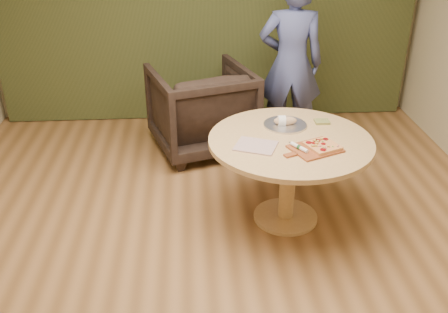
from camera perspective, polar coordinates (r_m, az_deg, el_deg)
room_shell at (r=3.06m, az=-0.16°, el=7.87°), size 5.04×6.04×2.84m
curtain at (r=5.87m, az=-2.13°, el=17.47°), size 4.80×0.14×2.78m
pedestal_table at (r=4.00m, az=7.50°, el=0.22°), size 1.29×1.29×0.75m
pizza_paddle at (r=3.79m, az=10.25°, el=0.85°), size 0.47×0.40×0.01m
flatbread_pizza at (r=3.80m, az=11.15°, el=1.22°), size 0.29×0.29×0.04m
cutlery_roll at (r=3.74m, az=8.60°, el=1.05°), size 0.12×0.18×0.03m
newspaper at (r=3.79m, az=3.66°, el=1.23°), size 0.37×0.35×0.01m
serving_tray at (r=4.16m, az=6.99°, el=3.62°), size 0.36×0.36×0.02m
bread_roll at (r=4.14m, az=6.90°, el=4.08°), size 0.19×0.09×0.09m
green_packet at (r=4.26m, az=11.14°, el=3.93°), size 0.12×0.10×0.02m
armchair at (r=5.24m, az=-2.60°, el=5.89°), size 1.19×1.15×0.99m
person_standing at (r=5.24m, az=7.63°, el=10.46°), size 0.70×0.49×1.82m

